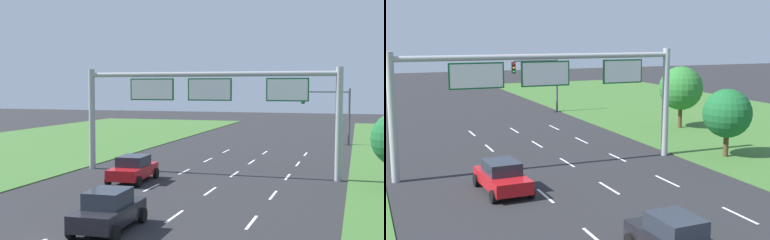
% 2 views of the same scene
% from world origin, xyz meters
% --- Properties ---
extents(lane_dashes_inner_left, '(0.14, 50.40, 0.01)m').
position_xyz_m(lane_dashes_inner_left, '(-1.75, 6.00, 0.00)').
color(lane_dashes_inner_left, white).
rests_on(lane_dashes_inner_left, ground_plane).
extents(lane_dashes_inner_right, '(0.14, 50.40, 0.01)m').
position_xyz_m(lane_dashes_inner_right, '(1.75, 6.00, 0.00)').
color(lane_dashes_inner_right, white).
rests_on(lane_dashes_inner_right, ground_plane).
extents(lane_dashes_slip, '(0.14, 50.40, 0.01)m').
position_xyz_m(lane_dashes_slip, '(5.25, 6.00, 0.00)').
color(lane_dashes_slip, white).
rests_on(lane_dashes_slip, ground_plane).
extents(car_lead_silver, '(2.30, 4.32, 1.58)m').
position_xyz_m(car_lead_silver, '(-3.54, 13.48, 0.80)').
color(car_lead_silver, red).
rests_on(car_lead_silver, ground_plane).
extents(car_mid_lane, '(2.19, 4.15, 1.66)m').
position_xyz_m(car_mid_lane, '(-0.03, 3.04, 0.82)').
color(car_mid_lane, black).
rests_on(car_mid_lane, ground_plane).
extents(sign_gantry, '(17.24, 0.44, 7.00)m').
position_xyz_m(sign_gantry, '(0.08, 17.45, 4.95)').
color(sign_gantry, '#9EA0A5').
rests_on(sign_gantry, ground_plane).
extents(traffic_light_mast, '(4.76, 0.49, 5.60)m').
position_xyz_m(traffic_light_mast, '(6.71, 38.42, 3.87)').
color(traffic_light_mast, '#47494F').
rests_on(traffic_light_mast, ground_plane).
extents(street_lamp, '(2.61, 0.32, 8.50)m').
position_xyz_m(street_lamp, '(10.15, -2.04, 5.08)').
color(street_lamp, '#9EA0A5').
rests_on(street_lamp, ground_plane).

